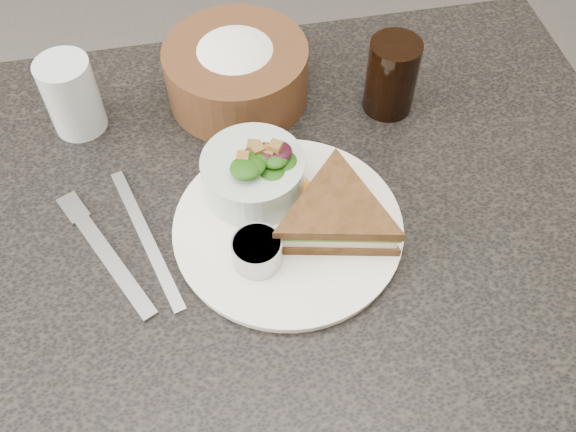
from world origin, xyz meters
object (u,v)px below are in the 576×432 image
(dressing_ramekin, at_px, (257,252))
(cola_glass, at_px, (392,73))
(dinner_plate, at_px, (288,228))
(sandwich, at_px, (337,215))
(dining_table, at_px, (266,345))
(bread_basket, at_px, (236,65))
(salad_bowl, at_px, (253,170))
(water_glass, at_px, (72,96))

(dressing_ramekin, bearing_deg, cola_glass, 45.40)
(dinner_plate, height_order, sandwich, sandwich)
(dining_table, bearing_deg, bread_basket, 87.46)
(salad_bowl, height_order, cola_glass, cola_glass)
(dinner_plate, distance_m, dressing_ramekin, 0.06)
(sandwich, height_order, cola_glass, cola_glass)
(sandwich, bearing_deg, salad_bowl, 150.74)
(sandwich, distance_m, water_glass, 0.38)
(bread_basket, bearing_deg, water_glass, -175.95)
(salad_bowl, relative_size, bread_basket, 0.64)
(salad_bowl, height_order, bread_basket, bread_basket)
(dinner_plate, relative_size, bread_basket, 1.39)
(dining_table, bearing_deg, cola_glass, 36.11)
(salad_bowl, bearing_deg, cola_glass, 29.98)
(cola_glass, bearing_deg, salad_bowl, -150.02)
(salad_bowl, xyz_separation_m, cola_glass, (0.21, 0.12, 0.01))
(salad_bowl, distance_m, dressing_ramekin, 0.11)
(dining_table, bearing_deg, sandwich, -25.34)
(bread_basket, bearing_deg, cola_glass, -16.88)
(dressing_ramekin, relative_size, water_glass, 0.54)
(dining_table, xyz_separation_m, dinner_plate, (0.03, -0.03, 0.38))
(sandwich, distance_m, dressing_ramekin, 0.10)
(sandwich, relative_size, dressing_ramekin, 2.92)
(salad_bowl, distance_m, bread_basket, 0.18)
(salad_bowl, height_order, dressing_ramekin, salad_bowl)
(bread_basket, bearing_deg, sandwich, -72.87)
(dining_table, height_order, salad_bowl, salad_bowl)
(sandwich, xyz_separation_m, salad_bowl, (-0.09, 0.08, 0.01))
(dinner_plate, relative_size, water_glass, 2.55)
(cola_glass, distance_m, water_glass, 0.42)
(dinner_plate, height_order, dressing_ramekin, dressing_ramekin)
(sandwich, height_order, water_glass, water_glass)
(dining_table, relative_size, water_glass, 9.44)
(dining_table, relative_size, salad_bowl, 8.03)
(dining_table, xyz_separation_m, water_glass, (-0.21, 0.20, 0.43))
(sandwich, relative_size, cola_glass, 1.42)
(cola_glass, bearing_deg, sandwich, -121.94)
(bread_basket, relative_size, cola_glass, 1.64)
(water_glass, bearing_deg, dressing_ramekin, -53.53)
(dinner_plate, xyz_separation_m, sandwich, (0.06, -0.01, 0.03))
(bread_basket, relative_size, water_glass, 1.84)
(dining_table, height_order, sandwich, sandwich)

